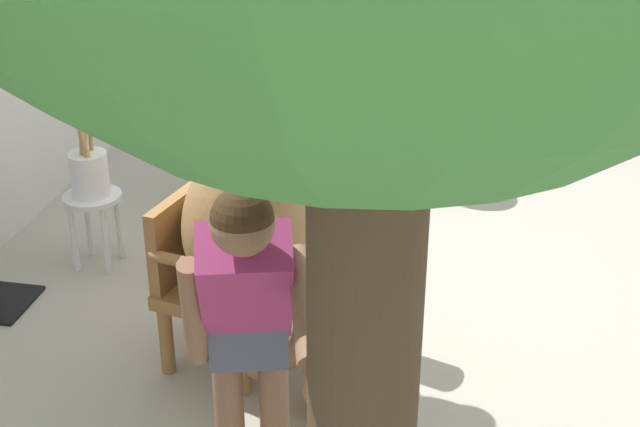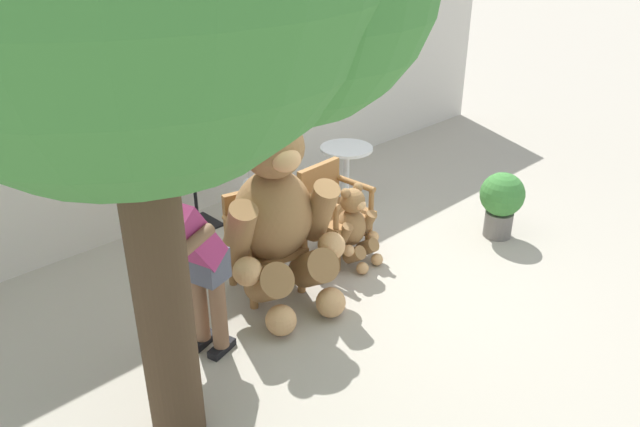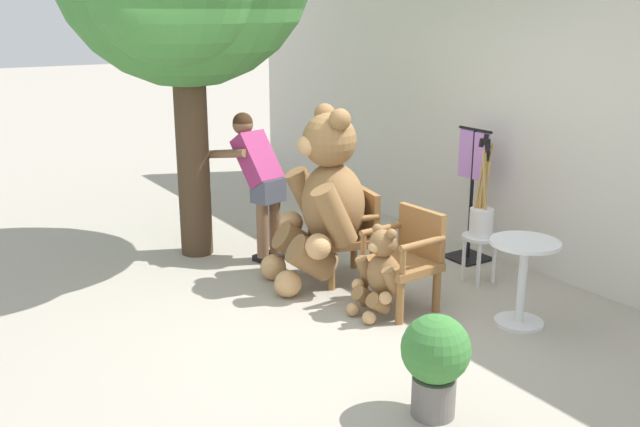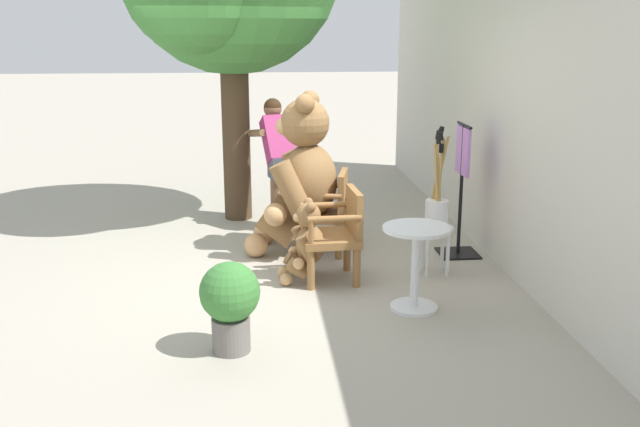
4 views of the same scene
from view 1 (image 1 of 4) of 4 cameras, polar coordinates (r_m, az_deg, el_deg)
name	(u,v)px [view 1 (image 1 of 4)]	position (r m, az deg, el deg)	size (l,w,h in m)	color
ground_plane	(359,322)	(4.84, 2.52, -6.95)	(60.00, 60.00, 0.00)	#A8A091
wooden_chair_left	(213,275)	(4.38, -6.84, -3.90)	(0.66, 0.63, 0.86)	olive
wooden_chair_right	(257,201)	(5.10, -4.05, 0.79)	(0.59, 0.55, 0.86)	olive
teddy_bear_large	(263,217)	(4.11, -3.67, -0.22)	(1.04, 1.04, 1.67)	olive
teddy_bear_small	(306,218)	(5.08, -0.91, -0.28)	(0.46, 0.45, 0.77)	olive
person_visitor	(247,315)	(3.24, -4.67, -6.48)	(0.77, 0.62, 1.50)	black
white_stool	(94,211)	(5.38, -14.27, 0.17)	(0.34, 0.34, 0.46)	silver
brush_bucket	(87,159)	(5.25, -14.67, 3.38)	(0.22, 0.22, 0.96)	white
round_side_table	(204,146)	(5.94, -7.45, 4.30)	(0.56, 0.56, 0.72)	silver
potted_plant	(440,134)	(6.30, 7.69, 5.08)	(0.44, 0.44, 0.68)	slate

